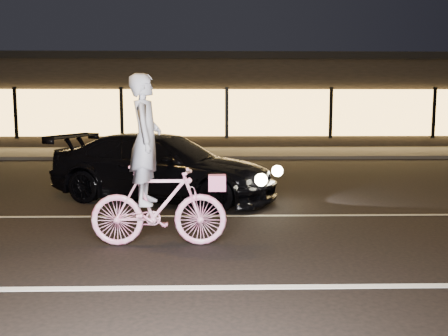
{
  "coord_description": "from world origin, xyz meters",
  "views": [
    {
      "loc": [
        -0.61,
        -6.72,
        2.0
      ],
      "look_at": [
        -0.44,
        0.6,
        1.05
      ],
      "focal_mm": 40.0,
      "sensor_mm": 36.0,
      "label": 1
    }
  ],
  "objects": [
    {
      "name": "storefront",
      "position": [
        0.0,
        18.97,
        2.15
      ],
      "size": [
        25.4,
        8.42,
        4.2
      ],
      "color": "black",
      "rests_on": "ground"
    },
    {
      "name": "sidewalk",
      "position": [
        0.0,
        13.0,
        0.06
      ],
      "size": [
        30.0,
        4.0,
        0.12
      ],
      "primitive_type": "cube",
      "color": "#383533",
      "rests_on": "ground"
    },
    {
      "name": "cyclist",
      "position": [
        -1.41,
        0.15,
        0.85
      ],
      "size": [
        1.91,
        0.66,
        2.4
      ],
      "rotation": [
        0.0,
        0.0,
        1.57
      ],
      "color": "#E72E84",
      "rests_on": "ground"
    },
    {
      "name": "ground",
      "position": [
        0.0,
        0.0,
        0.0
      ],
      "size": [
        90.0,
        90.0,
        0.0
      ],
      "primitive_type": "plane",
      "color": "black",
      "rests_on": "ground"
    },
    {
      "name": "sedan",
      "position": [
        -1.64,
        3.53,
        0.69
      ],
      "size": [
        5.13,
        3.49,
        1.38
      ],
      "rotation": [
        0.0,
        0.0,
        1.21
      ],
      "color": "black",
      "rests_on": "ground"
    },
    {
      "name": "lane_stripe_near",
      "position": [
        0.0,
        -1.5,
        0.0
      ],
      "size": [
        60.0,
        0.12,
        0.01
      ],
      "primitive_type": "cube",
      "color": "silver",
      "rests_on": "ground"
    },
    {
      "name": "lane_stripe_far",
      "position": [
        0.0,
        2.0,
        0.0
      ],
      "size": [
        60.0,
        0.1,
        0.01
      ],
      "primitive_type": "cube",
      "color": "gray",
      "rests_on": "ground"
    }
  ]
}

